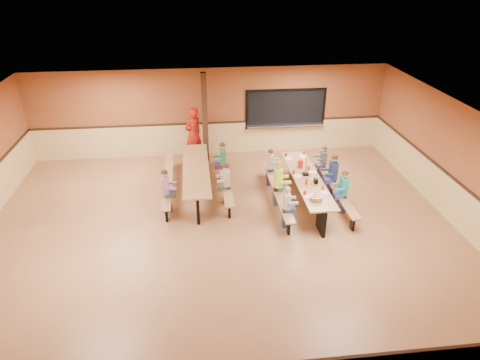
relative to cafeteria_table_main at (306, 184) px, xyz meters
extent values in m
plane|color=brown|center=(-2.47, -1.31, -0.53)|extent=(12.00, 12.00, 0.00)
cube|color=brown|center=(-2.47, 3.69, 0.97)|extent=(12.00, 0.04, 3.00)
cube|color=brown|center=(-2.47, -6.31, 0.97)|extent=(12.00, 0.04, 3.00)
cube|color=brown|center=(3.53, -1.31, 0.97)|extent=(0.04, 10.00, 3.00)
cube|color=white|center=(-2.47, -1.31, 2.47)|extent=(12.00, 10.00, 0.04)
cube|color=black|center=(0.13, 3.66, 1.02)|extent=(2.60, 0.06, 1.20)
cube|color=silver|center=(0.13, 3.57, 0.45)|extent=(2.70, 0.28, 0.06)
cube|color=#331D11|center=(-2.67, 3.09, 0.97)|extent=(0.18, 0.18, 3.00)
cube|color=#9D6E3E|center=(0.00, 0.00, 0.19)|extent=(0.75, 3.60, 0.04)
cube|color=black|center=(0.00, -1.55, -0.18)|extent=(0.08, 0.60, 0.70)
cube|color=black|center=(0.00, 1.55, -0.18)|extent=(0.08, 0.60, 0.70)
cube|color=#9D6E3E|center=(-0.83, 0.00, -0.09)|extent=(0.26, 3.60, 0.04)
cube|color=black|center=(-0.83, 0.00, -0.32)|extent=(0.06, 0.18, 0.41)
cube|color=#9D6E3E|center=(0.83, 0.00, -0.09)|extent=(0.26, 3.60, 0.04)
cube|color=black|center=(0.83, 0.00, -0.32)|extent=(0.06, 0.18, 0.41)
cube|color=#9D6E3E|center=(-3.05, 0.94, 0.19)|extent=(0.75, 3.60, 0.04)
cube|color=black|center=(-3.05, -0.61, -0.18)|extent=(0.08, 0.60, 0.70)
cube|color=black|center=(-3.05, 2.49, -0.18)|extent=(0.08, 0.60, 0.70)
cube|color=#9D6E3E|center=(-3.87, 0.94, -0.09)|extent=(0.26, 3.60, 0.04)
cube|color=black|center=(-3.87, 0.94, -0.32)|extent=(0.06, 0.18, 0.41)
cube|color=#9D6E3E|center=(-2.22, 0.94, -0.09)|extent=(0.26, 3.60, 0.04)
cube|color=black|center=(-2.22, 0.94, -0.32)|extent=(0.06, 0.18, 0.41)
imported|color=red|center=(-3.08, 3.24, 0.39)|extent=(0.79, 0.75, 1.82)
cylinder|color=red|center=(-0.03, 0.68, 0.32)|extent=(0.16, 0.16, 0.22)
cube|color=black|center=(0.15, -0.35, 0.28)|extent=(0.10, 0.14, 0.13)
cylinder|color=yellow|center=(0.01, -0.46, 0.30)|extent=(0.06, 0.06, 0.17)
cylinder|color=#B2140F|center=(-0.11, -0.38, 0.30)|extent=(0.06, 0.06, 0.17)
cube|color=black|center=(0.00, 0.17, 0.24)|extent=(0.16, 0.16, 0.06)
cube|color=#9D6E3E|center=(0.00, 0.17, 0.52)|extent=(0.02, 0.09, 0.50)
camera|label=1|loc=(-3.02, -10.27, 5.59)|focal=32.00mm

